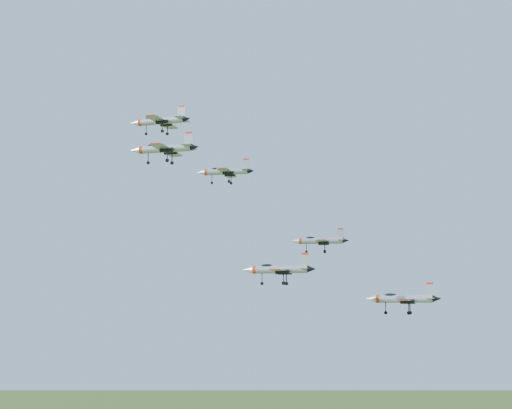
# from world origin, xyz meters

# --- Properties ---
(jet_lead) EXTENTS (13.34, 11.14, 3.57)m
(jet_lead) POSITION_xyz_m (-17.06, 14.28, 156.32)
(jet_lead) COLOR #ACB0B9
(jet_left_high) EXTENTS (10.50, 8.62, 2.82)m
(jet_left_high) POSITION_xyz_m (-0.60, 0.14, 142.79)
(jet_left_high) COLOR #ACB0B9
(jet_right_high) EXTENTS (11.60, 9.61, 3.10)m
(jet_right_high) POSITION_xyz_m (-7.33, -15.02, 143.85)
(jet_right_high) COLOR #ACB0B9
(jet_left_low) EXTENTS (10.44, 8.60, 2.80)m
(jet_left_low) POSITION_xyz_m (15.55, 5.10, 130.76)
(jet_left_low) COLOR #ACB0B9
(jet_right_low) EXTENTS (11.87, 9.85, 3.17)m
(jet_right_low) POSITION_xyz_m (10.20, -10.59, 124.99)
(jet_right_low) COLOR #ACB0B9
(jet_trail) EXTENTS (11.99, 10.01, 3.21)m
(jet_trail) POSITION_xyz_m (29.26, -4.82, 120.47)
(jet_trail) COLOR #ACB0B9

